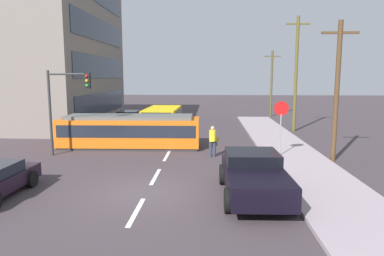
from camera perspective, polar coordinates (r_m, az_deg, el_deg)
ground_plane at (r=23.11m, az=-2.89°, el=-2.34°), size 120.00×120.00×0.00m
sidewalk_curb_right at (r=19.58m, az=16.12°, el=-4.42°), size 3.20×36.00×0.14m
lane_stripe_0 at (r=11.66m, az=-9.06°, el=-13.31°), size 0.16×2.40×0.01m
lane_stripe_1 at (r=15.38m, az=-5.95°, el=-7.86°), size 0.16×2.40×0.01m
lane_stripe_2 at (r=19.22m, az=-4.10°, el=-4.54°), size 0.16×2.40×0.01m
lane_stripe_3 at (r=27.31m, az=-1.98°, el=-0.67°), size 0.16×2.40×0.01m
lane_stripe_4 at (r=33.23m, az=-1.09°, el=0.96°), size 0.16×2.40×0.01m
corner_building at (r=35.87m, az=-26.40°, el=10.89°), size 15.16×15.89×12.80m
streetcar_tram at (r=21.68m, az=-10.06°, el=-0.43°), size 8.47×2.70×1.98m
city_bus at (r=28.52m, az=-4.84°, el=1.77°), size 2.63×5.93×1.77m
pedestrian_crossing at (r=18.85m, az=3.39°, el=-1.87°), size 0.51×0.36×1.67m
pickup_truck_parked at (r=12.84m, az=10.00°, el=-7.56°), size 2.37×5.05×1.55m
parked_sedan_mid at (r=26.38m, az=-14.98°, el=0.09°), size 2.11×4.05×1.19m
parked_sedan_far at (r=32.65m, az=-10.24°, el=1.79°), size 2.12×4.19×1.19m
stop_sign at (r=18.96m, az=14.29°, el=1.76°), size 0.76×0.07×2.88m
traffic_light_mast at (r=20.05m, az=-19.79°, el=4.85°), size 2.35×0.33×4.62m
utility_pole_near at (r=18.96m, az=22.53°, el=5.89°), size 1.80×0.24×7.01m
utility_pole_mid at (r=28.57m, az=16.58°, el=8.67°), size 1.80×0.24×8.85m
utility_pole_far at (r=39.18m, az=12.82°, el=7.29°), size 1.80×0.24×7.04m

